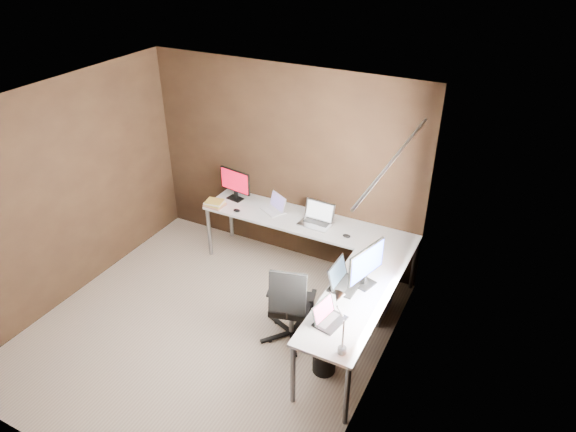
# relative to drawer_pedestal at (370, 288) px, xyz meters

# --- Properties ---
(room) EXTENTS (3.60, 3.60, 2.50)m
(room) POSITION_rel_drawer_pedestal_xyz_m (-1.09, -1.08, 0.98)
(room) COLOR #C2B097
(room) RESTS_ON ground
(desk) EXTENTS (2.65, 2.25, 0.73)m
(desk) POSITION_rel_drawer_pedestal_xyz_m (-0.59, -0.11, 0.38)
(desk) COLOR white
(desk) RESTS_ON ground
(drawer_pedestal) EXTENTS (0.42, 0.50, 0.60)m
(drawer_pedestal) POSITION_rel_drawer_pedestal_xyz_m (0.00, 0.00, 0.00)
(drawer_pedestal) COLOR white
(drawer_pedestal) RESTS_ON ground
(monitor_left) EXTENTS (0.46, 0.16, 0.41)m
(monitor_left) POSITION_rel_drawer_pedestal_xyz_m (-2.02, 0.44, 0.66)
(monitor_left) COLOR black
(monitor_left) RESTS_ON desk
(monitor_right) EXTENTS (0.20, 0.52, 0.44)m
(monitor_right) POSITION_rel_drawer_pedestal_xyz_m (0.08, -0.50, 0.68)
(monitor_right) COLOR black
(monitor_right) RESTS_ON desk
(laptop_white) EXTENTS (0.36, 0.33, 0.20)m
(laptop_white) POSITION_rel_drawer_pedestal_xyz_m (-1.43, 0.40, 0.48)
(laptop_white) COLOR white
(laptop_white) RESTS_ON desk
(laptop_silver) EXTENTS (0.39, 0.29, 0.25)m
(laptop_silver) POSITION_rel_drawer_pedestal_xyz_m (-0.83, 0.36, 0.48)
(laptop_silver) COLOR silver
(laptop_silver) RESTS_ON desk
(laptop_black_big) EXTENTS (0.27, 0.38, 0.24)m
(laptop_black_big) POSITION_rel_drawer_pedestal_xyz_m (-0.11, -0.60, 0.48)
(laptop_black_big) COLOR black
(laptop_black_big) RESTS_ON desk
(laptop_black_small) EXTENTS (0.27, 0.34, 0.20)m
(laptop_black_small) POSITION_rel_drawer_pedestal_xyz_m (-0.04, -1.16, 0.48)
(laptop_black_small) COLOR black
(laptop_black_small) RESTS_ON desk
(book_stack) EXTENTS (0.25, 0.21, 0.08)m
(book_stack) POSITION_rel_drawer_pedestal_xyz_m (-2.16, 0.15, 0.47)
(book_stack) COLOR tan
(book_stack) RESTS_ON desk
(mouse_left) EXTENTS (0.11, 0.09, 0.04)m
(mouse_left) POSITION_rel_drawer_pedestal_xyz_m (-1.83, 0.15, 0.45)
(mouse_left) COLOR black
(mouse_left) RESTS_ON desk
(mouse_corner) EXTENTS (0.11, 0.09, 0.04)m
(mouse_corner) POSITION_rel_drawer_pedestal_xyz_m (-0.40, 0.22, 0.45)
(mouse_corner) COLOR black
(mouse_corner) RESTS_ON desk
(desk_lamp) EXTENTS (0.18, 0.21, 0.55)m
(desk_lamp) POSITION_rel_drawer_pedestal_xyz_m (0.16, -1.41, 0.78)
(desk_lamp) COLOR slate
(desk_lamp) RESTS_ON desk
(office_chair) EXTENTS (0.53, 0.56, 0.95)m
(office_chair) POSITION_rel_drawer_pedestal_xyz_m (-0.59, -0.82, -0.02)
(office_chair) COLOR black
(office_chair) RESTS_ON ground
(wastebasket) EXTENTS (0.25, 0.25, 0.27)m
(wastebasket) POSITION_rel_drawer_pedestal_xyz_m (-0.08, -1.08, -0.17)
(wastebasket) COLOR black
(wastebasket) RESTS_ON ground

